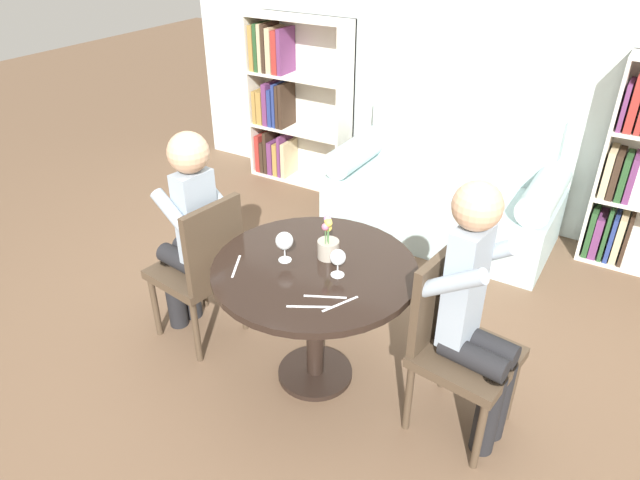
{
  "coord_description": "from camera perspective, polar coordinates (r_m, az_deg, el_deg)",
  "views": [
    {
      "loc": [
        1.2,
        -1.93,
        2.21
      ],
      "look_at": [
        0.0,
        0.05,
        0.82
      ],
      "focal_mm": 32.0,
      "sensor_mm": 36.0,
      "label": 1
    }
  ],
  "objects": [
    {
      "name": "ground_plane",
      "position": [
        3.17,
        -0.48,
        -13.28
      ],
      "size": [
        16.0,
        16.0,
        0.0
      ],
      "primitive_type": "plane",
      "color": "brown"
    },
    {
      "name": "back_wall",
      "position": [
        4.45,
        15.8,
        18.63
      ],
      "size": [
        5.2,
        0.05,
        2.7
      ],
      "color": "silver",
      "rests_on": "ground_plane"
    },
    {
      "name": "round_table",
      "position": [
        2.8,
        -0.53,
        -4.82
      ],
      "size": [
        0.99,
        0.99,
        0.7
      ],
      "color": "black",
      "rests_on": "ground_plane"
    },
    {
      "name": "couch",
      "position": [
        4.39,
        12.24,
        4.49
      ],
      "size": [
        1.64,
        0.8,
        0.92
      ],
      "color": "#A8C1C1",
      "rests_on": "ground_plane"
    },
    {
      "name": "bookshelf_left",
      "position": [
        5.12,
        -3.17,
        13.63
      ],
      "size": [
        0.92,
        0.28,
        1.42
      ],
      "color": "silver",
      "rests_on": "ground_plane"
    },
    {
      "name": "chair_left",
      "position": [
        3.18,
        -11.64,
        -2.51
      ],
      "size": [
        0.47,
        0.47,
        0.9
      ],
      "rotation": [
        0.0,
        0.0,
        -1.7
      ],
      "color": "#473828",
      "rests_on": "ground_plane"
    },
    {
      "name": "chair_right",
      "position": [
        2.7,
        13.27,
        -9.6
      ],
      "size": [
        0.47,
        0.47,
        0.9
      ],
      "rotation": [
        0.0,
        0.0,
        1.44
      ],
      "color": "#473828",
      "rests_on": "ground_plane"
    },
    {
      "name": "person_left",
      "position": [
        3.15,
        -12.91,
        0.85
      ],
      "size": [
        0.44,
        0.37,
        1.25
      ],
      "rotation": [
        0.0,
        0.0,
        -1.7
      ],
      "color": "black",
      "rests_on": "ground_plane"
    },
    {
      "name": "person_right",
      "position": [
        2.55,
        15.43,
        -7.17
      ],
      "size": [
        0.44,
        0.37,
        1.28
      ],
      "rotation": [
        0.0,
        0.0,
        1.44
      ],
      "color": "black",
      "rests_on": "ground_plane"
    },
    {
      "name": "wine_glass_left",
      "position": [
        2.72,
        -3.59,
        -0.17
      ],
      "size": [
        0.09,
        0.09,
        0.15
      ],
      "color": "white",
      "rests_on": "round_table"
    },
    {
      "name": "wine_glass_right",
      "position": [
        2.62,
        1.79,
        -1.81
      ],
      "size": [
        0.08,
        0.08,
        0.14
      ],
      "color": "white",
      "rests_on": "round_table"
    },
    {
      "name": "flower_vase",
      "position": [
        2.76,
        0.82,
        -0.45
      ],
      "size": [
        0.11,
        0.11,
        0.23
      ],
      "color": "#9E9384",
      "rests_on": "round_table"
    },
    {
      "name": "knife_left_setting",
      "position": [
        2.76,
        -8.38,
        -2.6
      ],
      "size": [
        0.1,
        0.17,
        0.0
      ],
      "color": "silver",
      "rests_on": "round_table"
    },
    {
      "name": "fork_left_setting",
      "position": [
        2.47,
        -1.17,
        -6.68
      ],
      "size": [
        0.17,
        0.1,
        0.0
      ],
      "color": "silver",
      "rests_on": "round_table"
    },
    {
      "name": "knife_right_setting",
      "position": [
        2.49,
        2.04,
        -6.41
      ],
      "size": [
        0.09,
        0.18,
        0.0
      ],
      "color": "silver",
      "rests_on": "round_table"
    },
    {
      "name": "fork_right_setting",
      "position": [
        2.53,
        0.52,
        -5.69
      ],
      "size": [
        0.18,
        0.09,
        0.0
      ],
      "color": "silver",
      "rests_on": "round_table"
    }
  ]
}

